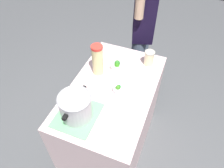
{
  "coord_description": "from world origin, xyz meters",
  "views": [
    {
      "loc": [
        -1.05,
        -0.42,
        2.16
      ],
      "look_at": [
        0.0,
        0.0,
        0.95
      ],
      "focal_mm": 34.67,
      "sensor_mm": 36.0,
      "label": 1
    }
  ],
  "objects_px": {
    "person_cook": "(143,30)",
    "cooking_pot": "(76,106)",
    "mason_jar": "(149,58)",
    "lemonade_pitcher": "(98,60)",
    "broccoli_bowl_front": "(117,66)",
    "broccoli_bowl_center": "(120,89)"
  },
  "relations": [
    {
      "from": "cooking_pot",
      "to": "person_cook",
      "type": "bearing_deg",
      "value": -6.5
    },
    {
      "from": "cooking_pot",
      "to": "lemonade_pitcher",
      "type": "bearing_deg",
      "value": 5.49
    },
    {
      "from": "broccoli_bowl_front",
      "to": "broccoli_bowl_center",
      "type": "distance_m",
      "value": 0.25
    },
    {
      "from": "mason_jar",
      "to": "cooking_pot",
      "type": "bearing_deg",
      "value": 155.89
    },
    {
      "from": "cooking_pot",
      "to": "person_cook",
      "type": "height_order",
      "value": "person_cook"
    },
    {
      "from": "person_cook",
      "to": "broccoli_bowl_center",
      "type": "bearing_deg",
      "value": -175.69
    },
    {
      "from": "person_cook",
      "to": "cooking_pot",
      "type": "bearing_deg",
      "value": 173.5
    },
    {
      "from": "cooking_pot",
      "to": "person_cook",
      "type": "distance_m",
      "value": 1.18
    },
    {
      "from": "cooking_pot",
      "to": "broccoli_bowl_center",
      "type": "height_order",
      "value": "cooking_pot"
    },
    {
      "from": "lemonade_pitcher",
      "to": "person_cook",
      "type": "xyz_separation_m",
      "value": [
        0.72,
        -0.18,
        -0.11
      ]
    },
    {
      "from": "broccoli_bowl_front",
      "to": "person_cook",
      "type": "distance_m",
      "value": 0.62
    },
    {
      "from": "mason_jar",
      "to": "broccoli_bowl_front",
      "type": "xyz_separation_m",
      "value": [
        -0.16,
        0.23,
        -0.04
      ]
    },
    {
      "from": "broccoli_bowl_front",
      "to": "mason_jar",
      "type": "bearing_deg",
      "value": -55.53
    },
    {
      "from": "lemonade_pitcher",
      "to": "broccoli_bowl_center",
      "type": "bearing_deg",
      "value": -118.14
    },
    {
      "from": "mason_jar",
      "to": "person_cook",
      "type": "height_order",
      "value": "person_cook"
    },
    {
      "from": "broccoli_bowl_center",
      "to": "person_cook",
      "type": "relative_size",
      "value": 0.07
    },
    {
      "from": "cooking_pot",
      "to": "mason_jar",
      "type": "height_order",
      "value": "cooking_pot"
    },
    {
      "from": "lemonade_pitcher",
      "to": "person_cook",
      "type": "distance_m",
      "value": 0.75
    },
    {
      "from": "broccoli_bowl_front",
      "to": "broccoli_bowl_center",
      "type": "xyz_separation_m",
      "value": [
        -0.23,
        -0.11,
        -0.01
      ]
    },
    {
      "from": "person_cook",
      "to": "broccoli_bowl_front",
      "type": "bearing_deg",
      "value": 175.87
    },
    {
      "from": "cooking_pot",
      "to": "lemonade_pitcher",
      "type": "height_order",
      "value": "lemonade_pitcher"
    },
    {
      "from": "broccoli_bowl_front",
      "to": "person_cook",
      "type": "bearing_deg",
      "value": -4.13
    }
  ]
}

